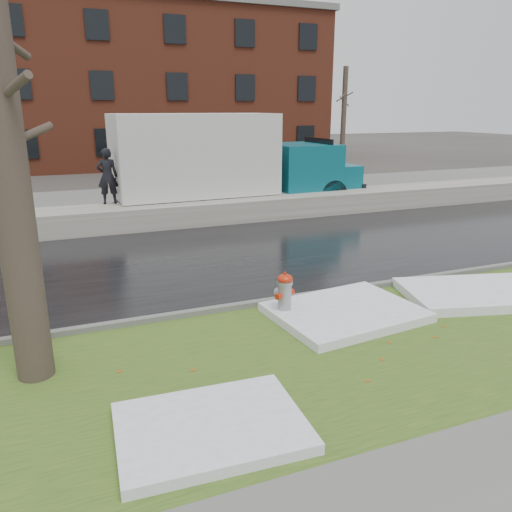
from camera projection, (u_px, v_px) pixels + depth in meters
name	position (u px, v px, depth m)	size (l,w,h in m)	color
ground	(268.00, 329.00, 8.82)	(120.00, 120.00, 0.00)	#47423D
verge	(300.00, 360.00, 7.70)	(60.00, 4.50, 0.04)	#2F4D19
road	(200.00, 259.00, 12.82)	(60.00, 7.00, 0.03)	black
parking_lot	(143.00, 203.00, 20.39)	(60.00, 9.00, 0.03)	slate
curb	(248.00, 305.00, 9.69)	(60.00, 0.15, 0.14)	slate
snowbank	(165.00, 215.00, 16.46)	(60.00, 1.60, 0.75)	#AAA59C
brick_building	(126.00, 89.00, 34.81)	(26.00, 12.00, 10.00)	brown
bg_tree_right	(344.00, 114.00, 34.93)	(1.40, 1.62, 6.50)	brown
fire_hydrant	(284.00, 293.00, 9.10)	(0.43, 0.41, 0.87)	gray
tree	(6.00, 151.00, 6.33)	(1.23, 1.40, 6.33)	brown
box_truck	(225.00, 161.00, 18.08)	(10.78, 2.80, 3.58)	black
worker	(107.00, 176.00, 16.04)	(0.65, 0.43, 1.79)	black
snow_patch_near	(345.00, 312.00, 9.23)	(2.60, 2.00, 0.16)	white
snow_patch_far	(211.00, 427.00, 5.92)	(2.20, 1.60, 0.14)	white
snow_patch_side	(475.00, 293.00, 10.15)	(2.80, 1.80, 0.18)	white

